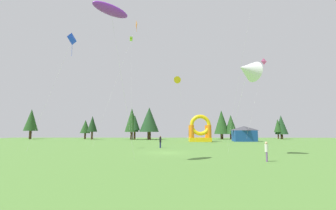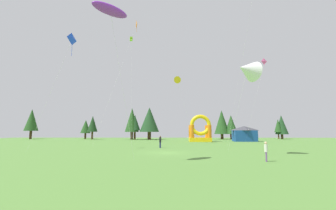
{
  "view_description": "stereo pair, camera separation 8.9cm",
  "coord_description": "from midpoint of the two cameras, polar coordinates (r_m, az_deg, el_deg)",
  "views": [
    {
      "loc": [
        0.63,
        -27.95,
        2.65
      ],
      "look_at": [
        0.0,
        15.45,
        7.53
      ],
      "focal_mm": 24.44,
      "sensor_mm": 36.0,
      "label": 1
    },
    {
      "loc": [
        0.72,
        -27.95,
        2.65
      ],
      "look_at": [
        0.0,
        15.45,
        7.53
      ],
      "focal_mm": 24.44,
      "sensor_mm": 36.0,
      "label": 2
    }
  ],
  "objects": [
    {
      "name": "person_near_camera",
      "position": [
        35.76,
        -1.88,
        -8.91
      ],
      "size": [
        0.44,
        0.44,
        1.83
      ],
      "rotation": [
        0.0,
        0.0,
        5.54
      ],
      "color": "navy",
      "rests_on": "ground_plane"
    },
    {
      "name": "kite_purple_parafoil",
      "position": [
        22.14,
        -14.12,
        21.98
      ],
      "size": [
        3.69,
        3.43,
        13.6
      ],
      "color": "purple",
      "rests_on": "ground_plane"
    },
    {
      "name": "tree_row_8",
      "position": [
        80.73,
        25.79,
        -4.69
      ],
      "size": [
        2.37,
        2.37,
        6.31
      ],
      "color": "#4C331E",
      "rests_on": "ground_plane"
    },
    {
      "name": "tree_row_1",
      "position": [
        78.39,
        -19.82,
        -5.11
      ],
      "size": [
        3.24,
        3.24,
        6.08
      ],
      "color": "#4C331E",
      "rests_on": "ground_plane"
    },
    {
      "name": "tree_row_0",
      "position": [
        85.21,
        -30.86,
        -3.25
      ],
      "size": [
        4.19,
        4.19,
        9.54
      ],
      "color": "#4C331E",
      "rests_on": "ground_plane"
    },
    {
      "name": "tree_row_2",
      "position": [
        73.57,
        -18.26,
        -4.54
      ],
      "size": [
        3.04,
        3.04,
        7.08
      ],
      "color": "#4C331E",
      "rests_on": "ground_plane"
    },
    {
      "name": "tree_row_4",
      "position": [
        70.01,
        -8.21,
        -4.44
      ],
      "size": [
        3.26,
        3.26,
        7.4
      ],
      "color": "#4C331E",
      "rests_on": "ground_plane"
    },
    {
      "name": "inflatable_yellow_castle",
      "position": [
        56.46,
        8.05,
        -6.64
      ],
      "size": [
        5.26,
        4.0,
        6.5
      ],
      "color": "yellow",
      "rests_on": "ground_plane"
    },
    {
      "name": "kite_white_delta",
      "position": [
        27.18,
        19.22,
        8.33
      ],
      "size": [
        3.29,
        4.83,
        10.71
      ],
      "color": "white",
      "rests_on": "ground_plane"
    },
    {
      "name": "tree_row_7",
      "position": [
        74.1,
        15.48,
        -4.7
      ],
      "size": [
        3.98,
        3.98,
        7.55
      ],
      "color": "#4C331E",
      "rests_on": "ground_plane"
    },
    {
      "name": "tree_row_6",
      "position": [
        74.16,
        13.29,
        -4.18
      ],
      "size": [
        4.74,
        4.74,
        9.09
      ],
      "color": "#4C331E",
      "rests_on": "ground_plane"
    },
    {
      "name": "ground_plane",
      "position": [
        28.08,
        -0.44,
        -11.82
      ],
      "size": [
        120.0,
        120.0,
        0.0
      ],
      "primitive_type": "plane",
      "color": "#548438"
    },
    {
      "name": "person_midfield",
      "position": [
        21.82,
        23.36,
        -10.19
      ],
      "size": [
        0.36,
        0.36,
        1.7
      ],
      "rotation": [
        0.0,
        0.0,
        1.29
      ],
      "color": "#724C8C",
      "rests_on": "ground_plane"
    },
    {
      "name": "kite_pink_diamond",
      "position": [
        59.72,
        22.94,
        9.85
      ],
      "size": [
        4.99,
        2.59,
        19.55
      ],
      "color": "#EA599E",
      "rests_on": "ground_plane"
    },
    {
      "name": "kite_blue_diamond",
      "position": [
        36.59,
        -22.61,
        14.8
      ],
      "size": [
        4.84,
        2.58,
        16.33
      ],
      "color": "blue",
      "rests_on": "ground_plane"
    },
    {
      "name": "kite_yellow_delta",
      "position": [
        49.21,
        2.15,
        6.19
      ],
      "size": [
        5.11,
        2.27,
        14.23
      ],
      "color": "yellow",
      "rests_on": "ground_plane"
    },
    {
      "name": "tree_row_3",
      "position": [
        70.3,
        -8.94,
        -3.72
      ],
      "size": [
        4.19,
        4.19,
        9.54
      ],
      "color": "#4C331E",
      "rests_on": "ground_plane"
    },
    {
      "name": "tree_row_9",
      "position": [
        81.73,
        26.48,
        -4.43
      ],
      "size": [
        3.94,
        3.94,
        7.58
      ],
      "color": "#4C331E",
      "rests_on": "ground_plane"
    },
    {
      "name": "kite_lime_box",
      "position": [
        57.06,
        -9.12,
        15.86
      ],
      "size": [
        2.12,
        7.29,
        24.78
      ],
      "color": "#8CD826",
      "rests_on": "ground_plane"
    },
    {
      "name": "tree_row_5",
      "position": [
        69.3,
        -4.62,
        -3.66
      ],
      "size": [
        5.85,
        5.85,
        9.71
      ],
      "color": "#4C331E",
      "rests_on": "ground_plane"
    },
    {
      "name": "kite_orange_diamond",
      "position": [
        52.08,
        -7.7,
        19.09
      ],
      "size": [
        5.82,
        9.97,
        25.83
      ],
      "color": "orange",
      "rests_on": "ground_plane"
    },
    {
      "name": "festival_tent",
      "position": [
        60.16,
        18.56,
        -6.81
      ],
      "size": [
        5.39,
        3.66,
        3.77
      ],
      "color": "#19478C",
      "rests_on": "ground_plane"
    }
  ]
}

